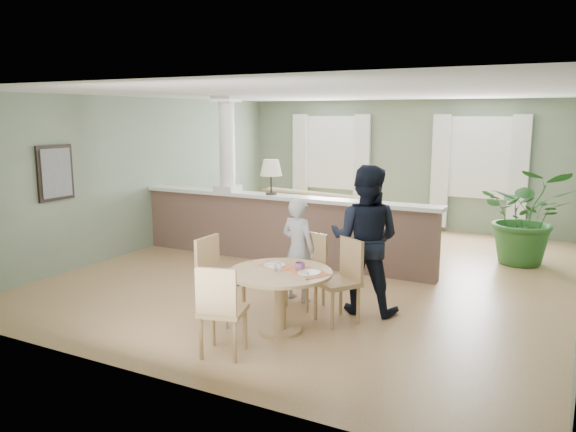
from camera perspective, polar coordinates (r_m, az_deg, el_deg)
The scene contains 12 objects.
ground at distance 8.77m, azimuth 3.69°, elevation -5.62°, with size 8.00×8.00×0.00m, color tan.
room_shell at distance 9.04m, azimuth 5.29°, elevation 6.52°, with size 7.02×8.02×2.71m.
pony_wall at distance 9.21m, azimuth -1.35°, elevation -0.31°, with size 5.32×0.38×2.70m.
sofa at distance 10.67m, azimuth 1.30°, elevation -0.21°, with size 3.12×1.22×0.91m, color #917B4F.
houseplant at distance 9.81m, azimuth 23.12°, elevation -0.03°, with size 1.41×1.22×1.57m, color #2A5D25.
dining_table at distance 6.26m, azimuth -0.71°, elevation -6.85°, with size 1.16×1.16×0.79m.
chair_far_boy at distance 7.14m, azimuth 2.10°, elevation -5.09°, with size 0.50×0.50×0.92m.
chair_far_man at distance 6.61m, azimuth 5.57°, elevation -6.13°, with size 0.61×0.61×0.98m.
chair_near at distance 5.65m, azimuth -6.87°, elevation -9.16°, with size 0.53×0.53×0.95m.
chair_side at distance 6.65m, azimuth -7.30°, elevation -5.97°, with size 0.46×0.46×1.00m.
child_person at distance 7.27m, azimuth 1.05°, elevation -3.40°, with size 0.50×0.33×1.36m, color #A8A7AD.
man_person at distance 6.87m, azimuth 7.83°, elevation -2.38°, with size 0.88×0.69×1.81m, color black.
Camera 1 is at (3.41, -7.71, 2.41)m, focal length 35.00 mm.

